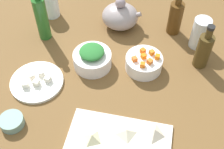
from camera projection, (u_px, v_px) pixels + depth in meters
The scene contains 28 objects.
tabletop at pixel (112, 85), 118.29cm from camera, with size 190.00×190.00×3.00cm, color brown.
cutting_board at pixel (117, 148), 98.80cm from camera, with size 34.74×24.35×1.00cm, color white.
plate_tofu at pixel (37, 82), 116.66cm from camera, with size 20.57×20.57×1.20cm, color white.
bowl_greens at pixel (92, 60), 120.71cm from camera, with size 15.41×15.41×6.26cm, color white.
bowl_carrots at pixel (144, 63), 119.87cm from camera, with size 14.78×14.78×5.86cm, color white.
bowl_small_side at pixel (12, 122), 104.01cm from camera, with size 8.41×8.41×3.30cm, color gray.
teapot at pixel (120, 16), 134.40cm from camera, with size 17.76×15.28×15.01cm.
bottle_0 at pixel (42, 18), 125.94cm from camera, with size 5.39×5.39×24.83cm.
bottle_1 at pixel (204, 50), 117.21cm from camera, with size 5.79×5.79×20.27cm.
bottle_2 at pixel (175, 17), 130.09cm from camera, with size 6.01×6.01×19.48cm.
drinking_glass_0 at pixel (50, 5), 139.33cm from camera, with size 7.58×7.58×11.57cm, color white.
drinking_glass_1 at pixel (200, 33), 125.32cm from camera, with size 7.24×7.24×13.77cm, color white.
carrot_cube_0 at pixel (157, 57), 116.78cm from camera, with size 1.80×1.80×1.80cm, color orange.
carrot_cube_1 at pixel (144, 56), 116.94cm from camera, with size 1.80×1.80×1.80cm, color orange.
carrot_cube_2 at pixel (143, 51), 118.88cm from camera, with size 1.80×1.80×1.80cm, color orange.
carrot_cube_3 at pixel (150, 61), 115.19cm from camera, with size 1.80×1.80×1.80cm, color orange.
carrot_cube_4 at pixel (152, 53), 118.25cm from camera, with size 1.80×1.80×1.80cm, color orange.
carrot_cube_5 at pixel (134, 59), 116.00cm from camera, with size 1.80×1.80×1.80cm, color orange.
carrot_cube_6 at pixel (143, 65), 114.09cm from camera, with size 1.80×1.80×1.80cm, color orange.
chopped_greens_mound at pixel (92, 52), 117.15cm from camera, with size 10.05×9.88×3.01cm, color #2A7430.
tofu_cube_0 at pixel (36, 83), 114.16cm from camera, with size 2.20×2.20×2.20cm, color #EDE3CA.
tofu_cube_1 at pixel (25, 85), 113.60cm from camera, with size 2.20×2.20×2.20cm, color white.
tofu_cube_2 at pixel (41, 73), 117.22cm from camera, with size 2.20×2.20×2.20cm, color silver.
tofu_cube_3 at pixel (32, 76), 116.38cm from camera, with size 2.20×2.20×2.20cm, color white.
tofu_cube_4 at pixel (48, 79), 115.38cm from camera, with size 2.20×2.20×2.20cm, color silver.
dumpling_1 at pixel (155, 132), 100.55cm from camera, with size 5.92×5.56×2.88cm, color beige.
dumpling_2 at pixel (92, 137), 99.40cm from camera, with size 5.07×5.04×2.73cm, color beige.
dumpling_3 at pixel (126, 132), 100.93cm from camera, with size 5.94×5.45×2.29cm, color beige.
Camera 1 is at (11.08, -71.82, 94.93)cm, focal length 48.16 mm.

